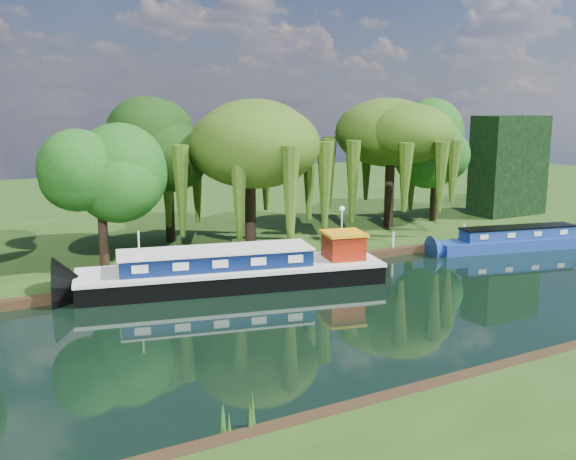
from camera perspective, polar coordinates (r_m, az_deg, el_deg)
ground at (r=33.11m, az=14.13°, el=-5.65°), size 120.00×120.00×0.00m
far_bank at (r=61.77m, az=-7.75°, el=2.54°), size 120.00×52.00×0.45m
dutch_barge at (r=33.62m, az=-4.68°, el=-3.62°), size 16.23×7.06×3.34m
narrowboat at (r=44.59m, az=19.71°, el=-0.88°), size 11.38×4.39×1.64m
red_dinghy at (r=34.40m, az=-2.17°, el=-4.68°), size 3.22×2.39×0.64m
willow_left at (r=40.09m, az=-3.42°, el=7.44°), size 7.29×7.29×8.73m
willow_right at (r=47.36m, az=9.12°, el=7.69°), size 6.95×6.95×8.47m
tree_far_left at (r=36.43m, az=-16.39°, el=4.85°), size 4.72×4.72×7.60m
tree_far_mid at (r=42.32m, az=-10.65°, el=6.89°), size 5.25×5.25×8.58m
tree_far_right at (r=50.55m, az=13.01°, el=7.00°), size 4.89×4.89×8.00m
conifer_hedge at (r=55.36m, az=19.02°, el=5.45°), size 6.00×3.00×8.00m
lamppost at (r=40.90m, az=4.81°, el=1.32°), size 0.36×0.36×2.56m
mooring_posts at (r=38.93m, az=5.25°, el=-1.39°), size 19.16×0.16×1.00m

